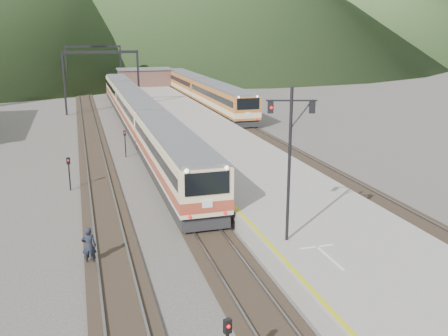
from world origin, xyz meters
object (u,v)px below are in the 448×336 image
object	(u,v)px
second_train	(201,89)
signal_mast	(290,149)
worker	(89,246)
main_train	(138,113)

from	to	relation	value
second_train	signal_mast	xyz separation A→B (m)	(-8.70, -51.69, 3.20)
worker	main_train	bearing A→B (deg)	-91.63
main_train	second_train	world-z (taller)	second_train
main_train	second_train	xyz separation A→B (m)	(11.50, 18.26, 0.12)
worker	signal_mast	bearing A→B (deg)	175.89
signal_mast	main_train	bearing A→B (deg)	94.78
main_train	worker	size ratio (longest dim) A/B	32.56
main_train	signal_mast	distance (m)	33.71
second_train	worker	bearing A→B (deg)	-109.48
signal_mast	worker	size ratio (longest dim) A/B	3.89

